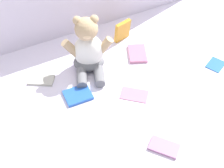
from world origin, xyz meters
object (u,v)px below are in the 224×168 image
Objects in this scene: teddy_bear at (88,51)px; book_case_4 at (134,94)px; book_case_2 at (41,80)px; book_case_3 at (164,147)px; book_case_0 at (216,64)px; book_case_5 at (78,95)px; book_case_1 at (137,54)px; book_case_6 at (122,31)px.

book_case_4 is (0.11, -0.26, -0.11)m from teddy_bear.
book_case_3 reaches higher than book_case_2.
book_case_4 is (-0.47, 0.02, -0.00)m from book_case_0.
teddy_bear is 2.45× the size of book_case_5.
book_case_2 is at bearing -164.12° from teddy_bear.
book_case_2 is 0.21m from book_case_5.
book_case_3 is at bearing 34.09° from book_case_4.
book_case_4 is (0.35, -0.29, -0.00)m from book_case_2.
book_case_3 reaches higher than book_case_4.
book_case_5 is at bearing 41.14° from book_case_1.
book_case_1 reaches higher than book_case_4.
book_case_2 is (-0.82, 0.30, 0.00)m from book_case_0.
book_case_0 is 0.80× the size of book_case_3.
book_case_4 is at bearing -124.33° from book_case_6.
book_case_5 reaches higher than book_case_0.
book_case_6 reaches higher than book_case_0.
book_case_2 is at bearing -142.44° from book_case_5.
book_case_1 is (-0.31, 0.25, 0.00)m from book_case_0.
book_case_6 is at bearing 132.84° from book_case_2.
book_case_3 is at bearing -118.41° from book_case_6.
book_case_1 is 0.51m from book_case_2.
teddy_bear is 2.53× the size of book_case_6.
book_case_2 is 0.46m from book_case_4.
book_case_6 is at bearing -159.88° from book_case_4.
teddy_bear is 2.46× the size of book_case_2.
book_case_1 is 1.11× the size of book_case_2.
book_case_3 is 0.97× the size of book_case_5.
book_case_6 is (0.50, 0.09, 0.05)m from book_case_2.
book_case_6 reaches higher than book_case_4.
teddy_bear is 0.58m from book_case_3.
teddy_bear is 0.30m from book_case_4.
book_case_6 is at bearing 35.91° from book_case_3.
book_case_1 is 1.11× the size of book_case_5.
book_case_3 is (-0.50, -0.28, 0.00)m from book_case_0.
book_case_1 is 1.15× the size of book_case_6.
teddy_bear reaches higher than book_case_1.
book_case_2 is 0.67m from book_case_3.
book_case_5 is (0.12, -0.17, 0.00)m from book_case_2.
book_case_5 is at bearing -108.63° from teddy_bear.
book_case_2 is 0.51m from book_case_6.
teddy_bear is at bearing -116.50° from book_case_4.
teddy_bear is 2.21× the size of book_case_1.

